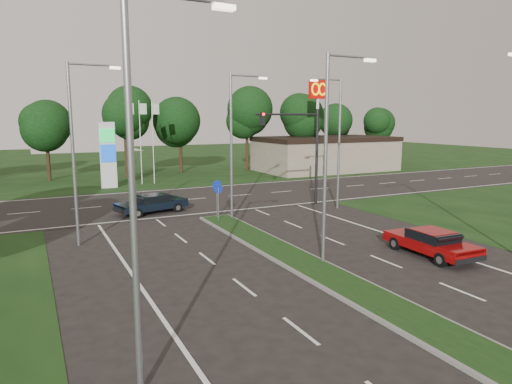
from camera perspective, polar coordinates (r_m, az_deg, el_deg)
name	(u,v)px	position (r m, az deg, el deg)	size (l,w,h in m)	color
ground	(411,321)	(15.76, 18.84, -15.05)	(160.00, 160.00, 0.00)	black
verge_far	(114,164)	(66.07, -17.38, 3.30)	(160.00, 50.00, 0.02)	black
cross_road	(181,200)	(36.07, -9.30, -1.02)	(160.00, 12.00, 0.02)	black
median_kerb	(335,280)	(18.52, 9.89, -10.76)	(2.00, 26.00, 0.12)	slate
commercial_building	(325,154)	(56.41, 8.67, 4.71)	(16.00, 9.00, 4.00)	gray
streetlight_median_near	(330,148)	(19.67, 9.18, 5.41)	(2.53, 0.22, 9.00)	gray
streetlight_median_far	(234,139)	(28.38, -2.75, 6.66)	(2.53, 0.22, 9.00)	gray
streetlight_left_near	(141,177)	(10.24, -14.18, 1.81)	(2.53, 0.22, 9.00)	gray
streetlight_left_far	(77,144)	(24.06, -21.49, 5.57)	(2.53, 0.22, 9.00)	gray
streetlight_right_far	(337,137)	(32.33, 10.09, 6.84)	(2.53, 0.22, 9.00)	gray
traffic_signal	(302,142)	(33.08, 5.74, 6.25)	(5.10, 0.42, 7.00)	black
median_signs	(217,193)	(28.71, -4.85, -0.09)	(1.16, 1.76, 2.38)	gray
gas_pylon	(110,153)	(43.61, -17.77, 4.65)	(5.80, 1.26, 8.00)	silver
mcdonalds_sign	(318,103)	(50.68, 7.74, 11.01)	(2.20, 0.47, 10.40)	silver
treeline_far	(136,113)	(50.97, -14.83, 9.48)	(6.00, 6.00, 9.90)	black
red_sedan	(431,242)	(22.79, 21.05, -5.85)	(2.01, 4.54, 1.23)	#880708
navy_sedan	(152,203)	(31.46, -12.87, -1.38)	(4.90, 2.91, 1.26)	black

